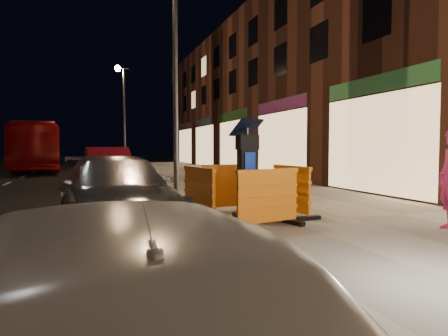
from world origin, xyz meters
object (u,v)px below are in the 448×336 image
object	(u,v)px
parking_kiosk	(247,172)
barrier_kerbside	(199,194)
car_red	(109,185)
car_silver	(117,230)
bus_doubledecker	(38,171)
barrier_back	(230,188)
barrier_bldgside	(291,191)
barrier_front	(268,198)

from	to	relation	value
parking_kiosk	barrier_kerbside	xyz separation A→B (m)	(-0.95, 0.00, -0.39)
car_red	parking_kiosk	bearing A→B (deg)	-80.02
car_silver	bus_doubledecker	xyz separation A→B (m)	(-3.61, 20.20, 0.00)
barrier_back	car_silver	xyz separation A→B (m)	(-2.39, -0.51, -0.65)
barrier_back	car_red	bearing A→B (deg)	100.13
barrier_kerbside	barrier_bldgside	bearing A→B (deg)	-99.48
car_red	car_silver	bearing A→B (deg)	-94.61
barrier_bldgside	car_silver	size ratio (longest dim) A/B	0.28
barrier_kerbside	car_red	bearing A→B (deg)	-1.98
barrier_kerbside	barrier_bldgside	xyz separation A→B (m)	(1.90, 0.00, 0.00)
barrier_bldgside	car_red	bearing A→B (deg)	13.11
parking_kiosk	barrier_front	world-z (taller)	parking_kiosk
bus_doubledecker	barrier_bldgside	bearing A→B (deg)	-75.38
barrier_back	car_silver	size ratio (longest dim) A/B	0.28
barrier_bldgside	bus_doubledecker	distance (m)	21.79
barrier_back	barrier_front	bearing A→B (deg)	-94.48
barrier_front	bus_doubledecker	xyz separation A→B (m)	(-6.01, 21.59, -0.65)
parking_kiosk	barrier_back	size ratio (longest dim) A/B	1.40
barrier_back	car_red	xyz separation A→B (m)	(-2.17, 8.34, -0.65)
barrier_front	barrier_back	distance (m)	1.90
barrier_kerbside	car_silver	size ratio (longest dim) A/B	0.28
barrier_back	barrier_kerbside	distance (m)	1.34
parking_kiosk	car_red	world-z (taller)	parking_kiosk
barrier_front	barrier_bldgside	world-z (taller)	same
barrier_front	car_silver	world-z (taller)	barrier_front
parking_kiosk	bus_doubledecker	size ratio (longest dim) A/B	0.16
barrier_kerbside	car_silver	bearing A→B (deg)	63.58
car_red	barrier_front	bearing A→B (deg)	-81.20
car_red	bus_doubledecker	size ratio (longest dim) A/B	0.42
bus_doubledecker	car_red	bearing A→B (deg)	-75.35
barrier_front	barrier_kerbside	world-z (taller)	same
barrier_front	car_red	xyz separation A→B (m)	(-2.17, 10.24, -0.65)
parking_kiosk	bus_doubledecker	bearing A→B (deg)	98.75
parking_kiosk	barrier_bldgside	world-z (taller)	parking_kiosk
barrier_kerbside	barrier_front	bearing A→B (deg)	-144.48
barrier_back	bus_doubledecker	size ratio (longest dim) A/B	0.12
barrier_front	bus_doubledecker	distance (m)	22.42
barrier_front	bus_doubledecker	size ratio (longest dim) A/B	0.12
barrier_bldgside	car_red	size ratio (longest dim) A/B	0.28
barrier_back	bus_doubledecker	xyz separation A→B (m)	(-6.01, 19.69, -0.65)
barrier_front	parking_kiosk	bearing A→B (deg)	77.52
parking_kiosk	barrier_back	bearing A→B (deg)	82.52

